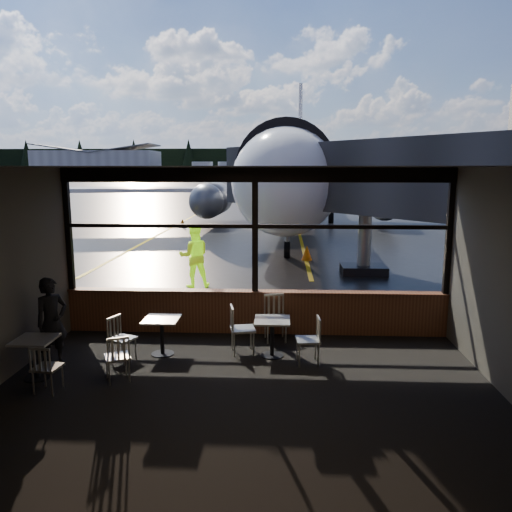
# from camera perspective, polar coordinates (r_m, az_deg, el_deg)

# --- Properties ---
(ground_plane) EXTENTS (520.00, 520.00, 0.00)m
(ground_plane) POSITION_cam_1_polar(r_m,az_deg,el_deg) (130.28, 2.77, 8.44)
(ground_plane) COLOR black
(ground_plane) RESTS_ON ground
(carpet_floor) EXTENTS (8.00, 6.00, 0.01)m
(carpet_floor) POSITION_cam_1_polar(r_m,az_deg,el_deg) (8.04, -1.29, -15.59)
(carpet_floor) COLOR black
(carpet_floor) RESTS_ON ground
(ceiling) EXTENTS (8.00, 6.00, 0.04)m
(ceiling) POSITION_cam_1_polar(r_m,az_deg,el_deg) (7.25, -1.40, 10.15)
(ceiling) COLOR #38332D
(ceiling) RESTS_ON ground
(wall_back) EXTENTS (8.00, 0.04, 3.50)m
(wall_back) POSITION_cam_1_polar(r_m,az_deg,el_deg) (4.60, -4.22, -12.11)
(wall_back) COLOR #464038
(wall_back) RESTS_ON ground
(window_sill) EXTENTS (8.00, 0.28, 0.90)m
(window_sill) POSITION_cam_1_polar(r_m,az_deg,el_deg) (10.68, -0.10, -6.49)
(window_sill) COLOR #562C1A
(window_sill) RESTS_ON ground
(window_header) EXTENTS (8.00, 0.18, 0.30)m
(window_header) POSITION_cam_1_polar(r_m,az_deg,el_deg) (10.24, -0.11, 9.26)
(window_header) COLOR black
(window_header) RESTS_ON ground
(mullion_left) EXTENTS (0.12, 0.12, 2.60)m
(mullion_left) POSITION_cam_1_polar(r_m,az_deg,el_deg) (11.25, -20.66, 2.81)
(mullion_left) COLOR black
(mullion_left) RESTS_ON ground
(mullion_centre) EXTENTS (0.12, 0.12, 2.60)m
(mullion_centre) POSITION_cam_1_polar(r_m,az_deg,el_deg) (10.32, -0.10, 2.87)
(mullion_centre) COLOR black
(mullion_centre) RESTS_ON ground
(mullion_right) EXTENTS (0.12, 0.12, 2.60)m
(mullion_right) POSITION_cam_1_polar(r_m,az_deg,el_deg) (10.85, 21.23, 2.54)
(mullion_right) COLOR black
(mullion_right) RESTS_ON ground
(window_transom) EXTENTS (8.00, 0.10, 0.08)m
(window_transom) POSITION_cam_1_polar(r_m,az_deg,el_deg) (10.31, -0.10, 3.42)
(window_transom) COLOR black
(window_transom) RESTS_ON ground
(airliner) EXTENTS (31.83, 37.53, 11.02)m
(airliner) POSITION_cam_1_polar(r_m,az_deg,el_deg) (31.65, 4.61, 13.62)
(airliner) COLOR white
(airliner) RESTS_ON ground_plane
(jet_bridge) EXTENTS (8.83, 10.79, 4.71)m
(jet_bridge) POSITION_cam_1_polar(r_m,az_deg,el_deg) (16.06, 13.99, 5.67)
(jet_bridge) COLOR #2A2A2C
(jet_bridge) RESTS_ON ground_plane
(cafe_table_near) EXTENTS (0.65, 0.65, 0.72)m
(cafe_table_near) POSITION_cam_1_polar(r_m,az_deg,el_deg) (9.43, 1.85, -9.34)
(cafe_table_near) COLOR #A09B93
(cafe_table_near) RESTS_ON carpet_floor
(cafe_table_mid) EXTENTS (0.65, 0.65, 0.71)m
(cafe_table_mid) POSITION_cam_1_polar(r_m,az_deg,el_deg) (9.67, -10.68, -9.05)
(cafe_table_mid) COLOR gray
(cafe_table_mid) RESTS_ON carpet_floor
(cafe_table_left) EXTENTS (0.64, 0.64, 0.70)m
(cafe_table_left) POSITION_cam_1_polar(r_m,az_deg,el_deg) (9.23, -23.83, -10.71)
(cafe_table_left) COLOR #A59F97
(cafe_table_left) RESTS_ON carpet_floor
(chair_near_e) EXTENTS (0.51, 0.51, 0.87)m
(chair_near_e) POSITION_cam_1_polar(r_m,az_deg,el_deg) (9.11, 5.94, -9.59)
(chair_near_e) COLOR #B4B0A2
(chair_near_e) RESTS_ON carpet_floor
(chair_near_w) EXTENTS (0.61, 0.61, 0.94)m
(chair_near_w) POSITION_cam_1_polar(r_m,az_deg,el_deg) (9.54, -1.53, -8.40)
(chair_near_w) COLOR #B6B1A4
(chair_near_w) RESTS_ON carpet_floor
(chair_near_n) EXTENTS (0.60, 0.60, 0.95)m
(chair_near_n) POSITION_cam_1_polar(r_m,az_deg,el_deg) (10.21, 2.24, -7.15)
(chair_near_n) COLOR beige
(chair_near_n) RESTS_ON carpet_floor
(chair_mid_s) EXTENTS (0.60, 0.60, 0.82)m
(chair_mid_s) POSITION_cam_1_polar(r_m,az_deg,el_deg) (8.69, -15.56, -11.09)
(chair_mid_s) COLOR #AFAB9E
(chair_mid_s) RESTS_ON carpet_floor
(chair_mid_w) EXTENTS (0.60, 0.60, 0.84)m
(chair_mid_w) POSITION_cam_1_polar(r_m,az_deg,el_deg) (9.49, -15.03, -9.19)
(chair_mid_w) COLOR #AAA599
(chair_mid_w) RESTS_ON carpet_floor
(chair_left_s) EXTENTS (0.49, 0.49, 0.80)m
(chair_left_s) POSITION_cam_1_polar(r_m,az_deg,el_deg) (8.63, -22.74, -11.71)
(chair_left_s) COLOR beige
(chair_left_s) RESTS_ON carpet_floor
(passenger) EXTENTS (0.66, 0.70, 1.61)m
(passenger) POSITION_cam_1_polar(r_m,az_deg,el_deg) (9.57, -22.29, -7.02)
(passenger) COLOR black
(passenger) RESTS_ON carpet_floor
(ground_crew) EXTENTS (1.05, 0.91, 1.85)m
(ground_crew) POSITION_cam_1_polar(r_m,az_deg,el_deg) (14.84, -7.08, 0.00)
(ground_crew) COLOR #BFF219
(ground_crew) RESTS_ON ground_plane
(cone_nose) EXTENTS (0.41, 0.41, 0.57)m
(cone_nose) POSITION_cam_1_polar(r_m,az_deg,el_deg) (19.23, 5.84, 0.37)
(cone_nose) COLOR #FF6308
(cone_nose) RESTS_ON ground_plane
(cone_wing) EXTENTS (0.34, 0.34, 0.47)m
(cone_wing) POSITION_cam_1_polar(r_m,az_deg,el_deg) (30.70, -8.41, 3.81)
(cone_wing) COLOR #F65307
(cone_wing) RESTS_ON ground_plane
(hangar_left) EXTENTS (45.00, 18.00, 11.00)m
(hangar_left) POSITION_cam_1_polar(r_m,az_deg,el_deg) (202.90, -17.65, 10.09)
(hangar_left) COLOR silver
(hangar_left) RESTS_ON ground_plane
(hangar_mid) EXTENTS (38.00, 15.00, 10.00)m
(hangar_mid) POSITION_cam_1_polar(r_m,az_deg,el_deg) (195.23, 2.87, 10.41)
(hangar_mid) COLOR silver
(hangar_mid) RESTS_ON ground_plane
(hangar_right) EXTENTS (50.00, 20.00, 12.00)m
(hangar_right) POSITION_cam_1_polar(r_m,az_deg,el_deg) (197.41, 20.84, 10.07)
(hangar_right) COLOR silver
(hangar_right) RESTS_ON ground_plane
(fuel_tank_a) EXTENTS (8.00, 8.00, 6.00)m
(fuel_tank_a) POSITION_cam_1_polar(r_m,az_deg,el_deg) (194.64, -6.14, 9.78)
(fuel_tank_a) COLOR silver
(fuel_tank_a) RESTS_ON ground_plane
(fuel_tank_b) EXTENTS (8.00, 8.00, 6.00)m
(fuel_tank_b) POSITION_cam_1_polar(r_m,az_deg,el_deg) (193.32, -3.17, 9.82)
(fuel_tank_b) COLOR silver
(fuel_tank_b) RESTS_ON ground_plane
(fuel_tank_c) EXTENTS (8.00, 8.00, 6.00)m
(fuel_tank_c) POSITION_cam_1_polar(r_m,az_deg,el_deg) (192.52, -0.16, 9.84)
(fuel_tank_c) COLOR silver
(fuel_tank_c) RESTS_ON ground_plane
(treeline) EXTENTS (360.00, 3.00, 12.00)m
(treeline) POSITION_cam_1_polar(r_m,az_deg,el_deg) (220.24, 2.89, 10.62)
(treeline) COLOR black
(treeline) RESTS_ON ground_plane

